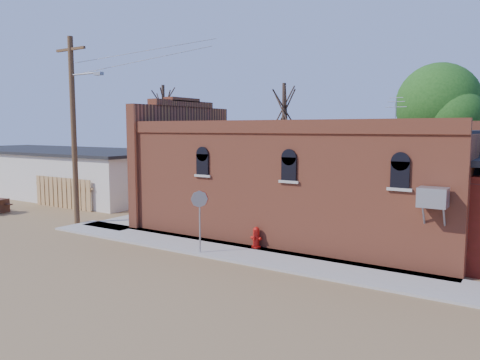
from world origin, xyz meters
The scene contains 13 objects.
ground centered at (0.00, 0.00, 0.00)m, with size 120.00×120.00×0.00m, color brown.
sidewalk_south centered at (1.50, 0.90, 0.04)m, with size 19.00×2.20×0.08m, color #9E9991.
sidewalk_west centered at (-6.30, 6.00, 0.04)m, with size 2.60×10.00×0.08m, color #9E9991.
brick_bar centered at (1.64, 5.49, 2.34)m, with size 16.40×7.97×6.30m.
storage_building centered at (-19.00, 8.00, 1.60)m, with size 20.40×8.40×3.17m.
wood_fence centered at (-12.80, 3.80, 0.90)m, with size 5.20×0.10×1.80m, color #AA824C, non-canonical shape.
utility_pole centered at (-8.14, 1.20, 4.77)m, with size 3.12×0.26×9.00m.
tree_bare_near centered at (-3.00, 13.00, 5.96)m, with size 2.80×2.80×7.65m.
tree_bare_far centered at (-14.00, 14.00, 6.36)m, with size 2.80×2.80×8.16m.
tree_leafy centered at (6.00, 13.50, 5.93)m, with size 4.40×4.40×8.15m.
fire_hydrant centered at (1.71, 1.80, 0.48)m, with size 0.47×0.45×0.82m.
stop_sign centered at (0.29, 0.08, 1.87)m, with size 0.48×0.49×2.33m.
trash_barrel centered at (-5.30, 4.54, 0.53)m, with size 0.59×0.59×0.91m, color navy.
Camera 1 is at (10.80, -13.43, 4.69)m, focal length 35.00 mm.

